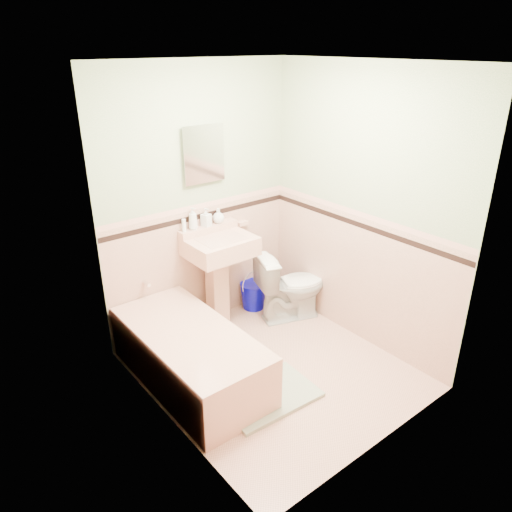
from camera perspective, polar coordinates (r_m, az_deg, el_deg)
floor at (r=4.34m, az=2.12°, el=-13.23°), size 2.20×2.20×0.00m
ceiling at (r=3.46m, az=2.79°, el=21.92°), size 2.20×2.20×0.00m
wall_back at (r=4.56m, az=-6.72°, el=6.28°), size 2.50×0.00×2.50m
wall_front at (r=3.05m, az=16.05°, el=-3.77°), size 2.50×0.00×2.50m
wall_left at (r=3.21m, az=-11.26°, el=-1.87°), size 0.00×2.50×2.50m
wall_right at (r=4.40m, az=12.35°, el=5.25°), size 0.00×2.50×2.50m
wainscot_back at (r=4.78m, az=-6.27°, el=-1.19°), size 2.00×0.00×2.00m
wainscot_front at (r=3.40m, az=14.62°, el=-13.45°), size 2.00×0.00×2.00m
wainscot_left at (r=3.54m, az=-10.23°, el=-11.34°), size 0.00×2.20×2.20m
wainscot_right at (r=4.64m, az=11.56°, el=-2.40°), size 0.00×2.20×2.20m
accent_back at (r=4.58m, az=-6.52°, el=4.68°), size 2.00×0.00×2.00m
accent_front at (r=3.12m, az=15.52°, el=-5.76°), size 2.00×0.00×2.00m
accent_left at (r=3.27m, az=-10.80°, el=-3.83°), size 0.00×2.20×2.20m
accent_right at (r=4.43m, az=12.05°, el=3.61°), size 0.00×2.20×2.20m
cap_back at (r=4.55m, az=-6.58°, el=5.87°), size 2.00×0.00×2.00m
cap_front at (r=3.07m, az=15.72°, el=-4.14°), size 2.00×0.00×2.00m
cap_left at (r=3.23m, az=-10.94°, el=-2.26°), size 0.00×2.20×2.20m
cap_right at (r=4.40m, az=12.16°, el=4.83°), size 0.00×2.20×2.20m
bathtub at (r=4.13m, az=-7.71°, el=-11.77°), size 0.70×1.50×0.45m
tub_faucet at (r=4.47m, az=-12.82°, el=-3.12°), size 0.04×0.12×0.04m
sink at (r=4.69m, az=-4.18°, el=-3.27°), size 0.61×0.50×0.96m
sink_faucet at (r=4.60m, az=-5.35°, el=2.56°), size 0.02×0.02×0.10m
medicine_cabinet at (r=4.44m, az=-6.24°, el=11.86°), size 0.39×0.04×0.48m
soap_dish at (r=4.87m, az=-1.62°, el=3.89°), size 0.11×0.07×0.04m
soap_bottle_left at (r=4.49m, az=-7.45°, el=4.39°), size 0.10×0.10×0.21m
soap_bottle_mid at (r=4.57m, az=-5.90°, el=4.56°), size 0.10×0.10×0.17m
soap_bottle_right at (r=4.64m, az=-4.46°, el=4.75°), size 0.13×0.13×0.14m
tube at (r=4.46m, az=-8.48°, el=3.58°), size 0.04×0.04×0.12m
toilet at (r=4.92m, az=4.14°, el=-3.52°), size 0.78×0.60×0.71m
bucket at (r=5.18m, az=-0.29°, el=-4.64°), size 0.35×0.35×0.28m
bath_mat at (r=4.05m, az=1.40°, el=-16.12°), size 0.80×0.56×0.03m
shoe at (r=3.93m, az=-0.45°, el=-16.62°), size 0.16×0.09×0.06m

